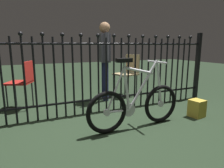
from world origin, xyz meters
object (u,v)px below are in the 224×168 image
object	(u,v)px
chair_tan	(129,71)
person_visitor	(105,55)
chair_red	(23,80)
display_crate	(197,108)
bicycle	(136,104)

from	to	relation	value
chair_tan	person_visitor	distance (m)	0.73
chair_tan	chair_red	xyz separation A→B (m)	(-2.12, -0.07, -0.03)
chair_red	display_crate	distance (m)	2.91
bicycle	chair_red	size ratio (longest dim) A/B	1.69
chair_tan	person_visitor	world-z (taller)	person_visitor
person_visitor	display_crate	xyz separation A→B (m)	(0.92, -1.50, -0.77)
chair_tan	display_crate	size ratio (longest dim) A/B	3.35
bicycle	chair_tan	bearing A→B (deg)	63.92
bicycle	chair_tan	xyz separation A→B (m)	(0.78, 1.59, 0.23)
chair_red	person_visitor	xyz separation A→B (m)	(1.50, -0.07, 0.39)
chair_tan	chair_red	size ratio (longest dim) A/B	1.08
person_visitor	display_crate	bearing A→B (deg)	-58.44
chair_tan	person_visitor	size ratio (longest dim) A/B	0.59
bicycle	display_crate	world-z (taller)	bicycle
chair_red	display_crate	world-z (taller)	chair_red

